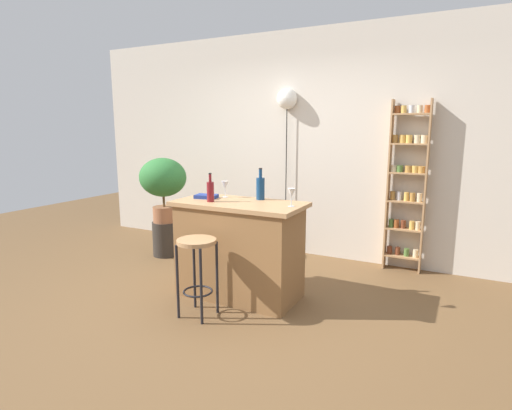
{
  "coord_description": "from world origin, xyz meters",
  "views": [
    {
      "loc": [
        1.89,
        -3.0,
        1.62
      ],
      "look_at": [
        0.05,
        0.55,
        0.86
      ],
      "focal_mm": 28.85,
      "sensor_mm": 36.0,
      "label": 1
    }
  ],
  "objects_px": {
    "bottle_olive_oil": "(210,191)",
    "wine_glass_left": "(225,186)",
    "plant_stool": "(165,239)",
    "potted_plant": "(163,181)",
    "wine_glass_center": "(291,193)",
    "bar_stool": "(197,259)",
    "spice_shelf": "(407,183)",
    "pendant_globe_light": "(287,100)",
    "cookbook": "(206,196)",
    "bottle_wine_red": "(260,188)"
  },
  "relations": [
    {
      "from": "bottle_olive_oil",
      "to": "wine_glass_left",
      "type": "bearing_deg",
      "value": 91.79
    },
    {
      "from": "plant_stool",
      "to": "potted_plant",
      "type": "xyz_separation_m",
      "value": [
        0.0,
        -0.0,
        0.75
      ]
    },
    {
      "from": "wine_glass_left",
      "to": "wine_glass_center",
      "type": "xyz_separation_m",
      "value": [
        0.78,
        -0.16,
        0.0
      ]
    },
    {
      "from": "potted_plant",
      "to": "bottle_olive_oil",
      "type": "height_order",
      "value": "potted_plant"
    },
    {
      "from": "bottle_olive_oil",
      "to": "wine_glass_center",
      "type": "relative_size",
      "value": 1.66
    },
    {
      "from": "bar_stool",
      "to": "plant_stool",
      "type": "height_order",
      "value": "bar_stool"
    },
    {
      "from": "bar_stool",
      "to": "spice_shelf",
      "type": "relative_size",
      "value": 0.36
    },
    {
      "from": "pendant_globe_light",
      "to": "spice_shelf",
      "type": "bearing_deg",
      "value": -1.19
    },
    {
      "from": "cookbook",
      "to": "bottle_olive_oil",
      "type": "bearing_deg",
      "value": -55.8
    },
    {
      "from": "bottle_olive_oil",
      "to": "wine_glass_left",
      "type": "height_order",
      "value": "bottle_olive_oil"
    },
    {
      "from": "pendant_globe_light",
      "to": "cookbook",
      "type": "bearing_deg",
      "value": -98.05
    },
    {
      "from": "spice_shelf",
      "to": "plant_stool",
      "type": "distance_m",
      "value": 3.01
    },
    {
      "from": "bar_stool",
      "to": "wine_glass_left",
      "type": "height_order",
      "value": "wine_glass_left"
    },
    {
      "from": "plant_stool",
      "to": "wine_glass_left",
      "type": "relative_size",
      "value": 2.67
    },
    {
      "from": "bottle_wine_red",
      "to": "wine_glass_left",
      "type": "bearing_deg",
      "value": -173.71
    },
    {
      "from": "potted_plant",
      "to": "wine_glass_center",
      "type": "relative_size",
      "value": 4.96
    },
    {
      "from": "plant_stool",
      "to": "bottle_wine_red",
      "type": "distance_m",
      "value": 1.87
    },
    {
      "from": "bottle_wine_red",
      "to": "wine_glass_left",
      "type": "distance_m",
      "value": 0.38
    },
    {
      "from": "wine_glass_left",
      "to": "cookbook",
      "type": "height_order",
      "value": "wine_glass_left"
    },
    {
      "from": "bottle_olive_oil",
      "to": "bottle_wine_red",
      "type": "bearing_deg",
      "value": 40.92
    },
    {
      "from": "potted_plant",
      "to": "wine_glass_left",
      "type": "xyz_separation_m",
      "value": [
        1.23,
        -0.52,
        0.08
      ]
    },
    {
      "from": "bottle_wine_red",
      "to": "wine_glass_left",
      "type": "height_order",
      "value": "bottle_wine_red"
    },
    {
      "from": "cookbook",
      "to": "bottle_wine_red",
      "type": "bearing_deg",
      "value": 7.54
    },
    {
      "from": "spice_shelf",
      "to": "potted_plant",
      "type": "bearing_deg",
      "value": -163.64
    },
    {
      "from": "bar_stool",
      "to": "bottle_wine_red",
      "type": "bearing_deg",
      "value": 73.46
    },
    {
      "from": "bar_stool",
      "to": "pendant_globe_light",
      "type": "height_order",
      "value": "pendant_globe_light"
    },
    {
      "from": "bar_stool",
      "to": "spice_shelf",
      "type": "xyz_separation_m",
      "value": [
        1.4,
        2.06,
        0.5
      ]
    },
    {
      "from": "bottle_wine_red",
      "to": "cookbook",
      "type": "distance_m",
      "value": 0.55
    },
    {
      "from": "bottle_wine_red",
      "to": "wine_glass_left",
      "type": "relative_size",
      "value": 1.87
    },
    {
      "from": "bar_stool",
      "to": "wine_glass_center",
      "type": "relative_size",
      "value": 4.19
    },
    {
      "from": "spice_shelf",
      "to": "pendant_globe_light",
      "type": "xyz_separation_m",
      "value": [
        -1.48,
        0.03,
        0.95
      ]
    },
    {
      "from": "bottle_wine_red",
      "to": "pendant_globe_light",
      "type": "relative_size",
      "value": 0.15
    },
    {
      "from": "cookbook",
      "to": "pendant_globe_light",
      "type": "xyz_separation_m",
      "value": [
        0.21,
        1.5,
        1.01
      ]
    },
    {
      "from": "bar_stool",
      "to": "cookbook",
      "type": "height_order",
      "value": "cookbook"
    },
    {
      "from": "bottle_wine_red",
      "to": "wine_glass_left",
      "type": "xyz_separation_m",
      "value": [
        -0.38,
        -0.04,
        0.0
      ]
    },
    {
      "from": "plant_stool",
      "to": "pendant_globe_light",
      "type": "xyz_separation_m",
      "value": [
        1.31,
        0.85,
        1.74
      ]
    },
    {
      "from": "pendant_globe_light",
      "to": "potted_plant",
      "type": "bearing_deg",
      "value": -147.03
    },
    {
      "from": "wine_glass_left",
      "to": "potted_plant",
      "type": "bearing_deg",
      "value": 157.01
    },
    {
      "from": "spice_shelf",
      "to": "potted_plant",
      "type": "distance_m",
      "value": 2.9
    },
    {
      "from": "spice_shelf",
      "to": "wine_glass_center",
      "type": "distance_m",
      "value": 1.68
    },
    {
      "from": "plant_stool",
      "to": "bottle_wine_red",
      "type": "bearing_deg",
      "value": -16.66
    },
    {
      "from": "bottle_wine_red",
      "to": "spice_shelf",
      "type": "bearing_deg",
      "value": 47.84
    },
    {
      "from": "spice_shelf",
      "to": "cookbook",
      "type": "relative_size",
      "value": 9.16
    },
    {
      "from": "potted_plant",
      "to": "bottle_wine_red",
      "type": "distance_m",
      "value": 1.68
    },
    {
      "from": "spice_shelf",
      "to": "plant_stool",
      "type": "height_order",
      "value": "spice_shelf"
    },
    {
      "from": "spice_shelf",
      "to": "wine_glass_center",
      "type": "height_order",
      "value": "spice_shelf"
    },
    {
      "from": "bar_stool",
      "to": "plant_stool",
      "type": "relative_size",
      "value": 1.57
    },
    {
      "from": "spice_shelf",
      "to": "wine_glass_left",
      "type": "distance_m",
      "value": 2.05
    },
    {
      "from": "wine_glass_center",
      "to": "cookbook",
      "type": "relative_size",
      "value": 0.78
    },
    {
      "from": "bar_stool",
      "to": "plant_stool",
      "type": "distance_m",
      "value": 1.88
    }
  ]
}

